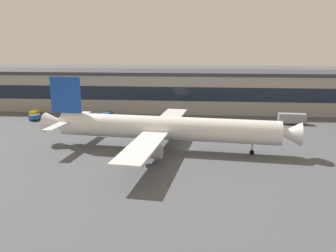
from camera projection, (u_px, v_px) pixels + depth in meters
The scene contains 10 objects.
ground_plane at pixel (188, 149), 90.71m from camera, with size 600.00×600.00×0.00m, color #4C4F54.
terminal_building at pixel (193, 91), 139.26m from camera, with size 169.25×20.26×14.81m.
airliner at pixel (163, 128), 88.95m from camera, with size 62.91×54.04×17.26m.
follow_me_car at pixel (78, 117), 122.59m from camera, with size 4.52×4.38×1.85m.
fuel_truck at pixel (291, 118), 117.09m from camera, with size 8.48×3.05×3.35m.
pushback_tractor at pixel (35, 112), 130.59m from camera, with size 2.98×4.99×1.75m.
baggage_tug at pixel (35, 117), 122.30m from camera, with size 3.50×4.12×1.85m.
belt_loader at pixel (105, 115), 125.24m from camera, with size 4.48×6.65×1.95m.
traffic_cone_0 at pixel (157, 158), 82.66m from camera, with size 0.50×0.50×0.63m, color #F2590C.
traffic_cone_1 at pixel (116, 160), 81.37m from camera, with size 0.45×0.45×0.56m, color #F2590C.
Camera 1 is at (2.87, -87.13, 26.17)m, focal length 39.51 mm.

